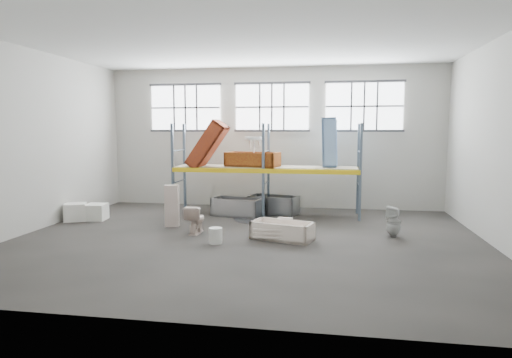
% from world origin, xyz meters
% --- Properties ---
extents(floor, '(12.00, 10.00, 0.10)m').
position_xyz_m(floor, '(0.00, 0.00, -0.05)').
color(floor, '#433F3A').
rests_on(floor, ground).
extents(ceiling, '(12.00, 10.00, 0.10)m').
position_xyz_m(ceiling, '(0.00, 0.00, 5.05)').
color(ceiling, silver).
rests_on(ceiling, ground).
extents(wall_back, '(12.00, 0.10, 5.00)m').
position_xyz_m(wall_back, '(0.00, 5.05, 2.50)').
color(wall_back, '#B0ADA2').
rests_on(wall_back, ground).
extents(wall_front, '(12.00, 0.10, 5.00)m').
position_xyz_m(wall_front, '(0.00, -5.05, 2.50)').
color(wall_front, '#A2A096').
rests_on(wall_front, ground).
extents(wall_left, '(0.10, 10.00, 5.00)m').
position_xyz_m(wall_left, '(-6.05, 0.00, 2.50)').
color(wall_left, '#BBB9AE').
rests_on(wall_left, ground).
extents(wall_right, '(0.10, 10.00, 5.00)m').
position_xyz_m(wall_right, '(6.05, 0.00, 2.50)').
color(wall_right, beige).
rests_on(wall_right, ground).
extents(window_left, '(2.60, 0.04, 1.60)m').
position_xyz_m(window_left, '(-3.20, 4.94, 3.60)').
color(window_left, white).
rests_on(window_left, wall_back).
extents(window_mid, '(2.60, 0.04, 1.60)m').
position_xyz_m(window_mid, '(0.00, 4.94, 3.60)').
color(window_mid, white).
rests_on(window_mid, wall_back).
extents(window_right, '(2.60, 0.04, 1.60)m').
position_xyz_m(window_right, '(3.20, 4.94, 3.60)').
color(window_right, white).
rests_on(window_right, wall_back).
extents(rack_upright_la, '(0.08, 0.08, 3.00)m').
position_xyz_m(rack_upright_la, '(-3.00, 2.90, 1.50)').
color(rack_upright_la, slate).
rests_on(rack_upright_la, floor).
extents(rack_upright_lb, '(0.08, 0.08, 3.00)m').
position_xyz_m(rack_upright_lb, '(-3.00, 4.10, 1.50)').
color(rack_upright_lb, slate).
rests_on(rack_upright_lb, floor).
extents(rack_upright_ma, '(0.08, 0.08, 3.00)m').
position_xyz_m(rack_upright_ma, '(0.00, 2.90, 1.50)').
color(rack_upright_ma, slate).
rests_on(rack_upright_ma, floor).
extents(rack_upright_mb, '(0.08, 0.08, 3.00)m').
position_xyz_m(rack_upright_mb, '(0.00, 4.10, 1.50)').
color(rack_upright_mb, slate).
rests_on(rack_upright_mb, floor).
extents(rack_upright_ra, '(0.08, 0.08, 3.00)m').
position_xyz_m(rack_upright_ra, '(3.00, 2.90, 1.50)').
color(rack_upright_ra, slate).
rests_on(rack_upright_ra, floor).
extents(rack_upright_rb, '(0.08, 0.08, 3.00)m').
position_xyz_m(rack_upright_rb, '(3.00, 4.10, 1.50)').
color(rack_upright_rb, slate).
rests_on(rack_upright_rb, floor).
extents(rack_beam_front, '(6.00, 0.10, 0.14)m').
position_xyz_m(rack_beam_front, '(0.00, 2.90, 1.50)').
color(rack_beam_front, yellow).
rests_on(rack_beam_front, floor).
extents(rack_beam_back, '(6.00, 0.10, 0.14)m').
position_xyz_m(rack_beam_back, '(0.00, 4.10, 1.50)').
color(rack_beam_back, yellow).
rests_on(rack_beam_back, floor).
extents(shelf_deck, '(5.90, 1.10, 0.03)m').
position_xyz_m(shelf_deck, '(0.00, 3.50, 1.58)').
color(shelf_deck, gray).
rests_on(shelf_deck, floor).
extents(wet_patch, '(1.80, 1.80, 0.00)m').
position_xyz_m(wet_patch, '(0.00, 2.70, 0.00)').
color(wet_patch, black).
rests_on(wet_patch, floor).
extents(bathtub_beige, '(1.69, 1.14, 0.46)m').
position_xyz_m(bathtub_beige, '(0.90, 0.20, 0.23)').
color(bathtub_beige, '#F1DECE').
rests_on(bathtub_beige, floor).
extents(cistern_spare, '(0.40, 0.23, 0.36)m').
position_xyz_m(cistern_spare, '(0.93, 0.72, 0.28)').
color(cistern_spare, beige).
rests_on(cistern_spare, bathtub_beige).
extents(sink_in_tub, '(0.52, 0.52, 0.16)m').
position_xyz_m(sink_in_tub, '(0.22, 0.63, 0.16)').
color(sink_in_tub, beige).
rests_on(sink_in_tub, bathtub_beige).
extents(toilet_beige, '(0.46, 0.77, 0.77)m').
position_xyz_m(toilet_beige, '(-1.49, 0.48, 0.39)').
color(toilet_beige, '#F2D8C8').
rests_on(toilet_beige, floor).
extents(cistern_tall, '(0.43, 0.31, 1.21)m').
position_xyz_m(cistern_tall, '(-2.42, 1.20, 0.61)').
color(cistern_tall, beige).
rests_on(cistern_tall, floor).
extents(toilet_white, '(0.45, 0.45, 0.81)m').
position_xyz_m(toilet_white, '(3.76, 0.96, 0.41)').
color(toilet_white, silver).
rests_on(toilet_white, floor).
extents(steel_tub_left, '(1.74, 1.09, 0.59)m').
position_xyz_m(steel_tub_left, '(-0.88, 3.06, 0.29)').
color(steel_tub_left, '#AFB2B7').
rests_on(steel_tub_left, floor).
extents(steel_tub_right, '(1.77, 1.17, 0.60)m').
position_xyz_m(steel_tub_right, '(0.23, 3.71, 0.30)').
color(steel_tub_right, '#94979B').
rests_on(steel_tub_right, floor).
extents(rust_tub_flat, '(1.85, 1.14, 0.49)m').
position_xyz_m(rust_tub_flat, '(-0.44, 3.46, 1.82)').
color(rust_tub_flat, '#905B14').
rests_on(rust_tub_flat, shelf_deck).
extents(rust_tub_tilted, '(1.40, 0.85, 1.67)m').
position_xyz_m(rust_tub_tilted, '(-1.91, 3.27, 2.29)').
color(rust_tub_tilted, '#95340D').
rests_on(rust_tub_tilted, shelf_deck).
extents(sink_on_shelf, '(0.59, 0.46, 0.52)m').
position_xyz_m(sink_on_shelf, '(-0.38, 3.35, 2.09)').
color(sink_on_shelf, silver).
rests_on(sink_on_shelf, rust_tub_flat).
extents(blue_tub_upright, '(0.54, 0.77, 1.59)m').
position_xyz_m(blue_tub_upright, '(2.06, 3.65, 2.40)').
color(blue_tub_upright, '#7599C8').
rests_on(blue_tub_upright, shelf_deck).
extents(bucket, '(0.41, 0.41, 0.39)m').
position_xyz_m(bucket, '(-0.69, -0.48, 0.20)').
color(bucket, silver).
rests_on(bucket, floor).
extents(carton_near, '(0.79, 0.75, 0.54)m').
position_xyz_m(carton_near, '(-5.66, 1.49, 0.27)').
color(carton_near, white).
rests_on(carton_near, floor).
extents(carton_far, '(0.66, 0.66, 0.50)m').
position_xyz_m(carton_far, '(-5.09, 1.72, 0.25)').
color(carton_far, white).
rests_on(carton_far, floor).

